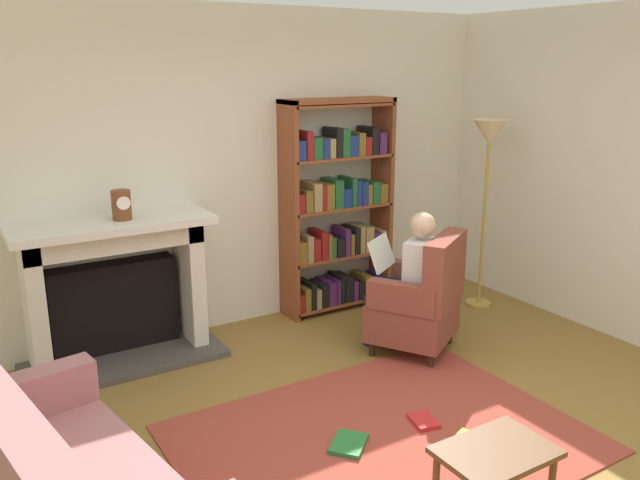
% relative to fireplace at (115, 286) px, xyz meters
% --- Properties ---
extents(ground, '(14.00, 14.00, 0.00)m').
position_rel_fireplace_xyz_m(ground, '(1.06, -2.30, -0.59)').
color(ground, olive).
extents(back_wall, '(5.60, 0.10, 2.70)m').
position_rel_fireplace_xyz_m(back_wall, '(1.06, 0.25, 0.76)').
color(back_wall, silver).
rests_on(back_wall, ground).
extents(side_wall_right, '(0.10, 5.20, 2.70)m').
position_rel_fireplace_xyz_m(side_wall_right, '(3.71, -1.05, 0.76)').
color(side_wall_right, silver).
rests_on(side_wall_right, ground).
extents(area_rug, '(2.40, 1.80, 0.01)m').
position_rel_fireplace_xyz_m(area_rug, '(1.06, -2.00, -0.59)').
color(area_rug, '#9B3B2E').
rests_on(area_rug, ground).
extents(fireplace, '(1.49, 0.64, 1.13)m').
position_rel_fireplace_xyz_m(fireplace, '(0.00, 0.00, 0.00)').
color(fireplace, '#4C4742').
rests_on(fireplace, ground).
extents(mantel_clock, '(0.14, 0.14, 0.22)m').
position_rel_fireplace_xyz_m(mantel_clock, '(0.07, -0.10, 0.64)').
color(mantel_clock, brown).
rests_on(mantel_clock, fireplace).
extents(bookshelf, '(1.05, 0.32, 1.94)m').
position_rel_fireplace_xyz_m(bookshelf, '(2.04, 0.03, 0.35)').
color(bookshelf, brown).
rests_on(bookshelf, ground).
extents(armchair_reading, '(0.87, 0.86, 0.97)m').
position_rel_fireplace_xyz_m(armchair_reading, '(2.09, -1.12, -0.17)').
color(armchair_reading, '#331E14').
rests_on(armchair_reading, ground).
extents(seated_reader, '(0.54, 0.59, 1.14)m').
position_rel_fireplace_xyz_m(seated_reader, '(2.03, -1.02, 0.03)').
color(seated_reader, silver).
rests_on(seated_reader, ground).
extents(side_table, '(0.56, 0.39, 0.43)m').
position_rel_fireplace_xyz_m(side_table, '(1.07, -2.89, -0.23)').
color(side_table, brown).
rests_on(side_table, ground).
extents(scattered_books, '(0.92, 0.65, 0.03)m').
position_rel_fireplace_xyz_m(scattered_books, '(1.19, -2.10, -0.57)').
color(scattered_books, '#267233').
rests_on(scattered_books, area_rug).
extents(floor_lamp, '(0.32, 0.32, 1.75)m').
position_rel_fireplace_xyz_m(floor_lamp, '(3.22, -0.63, 0.89)').
color(floor_lamp, '#B7933F').
rests_on(floor_lamp, ground).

